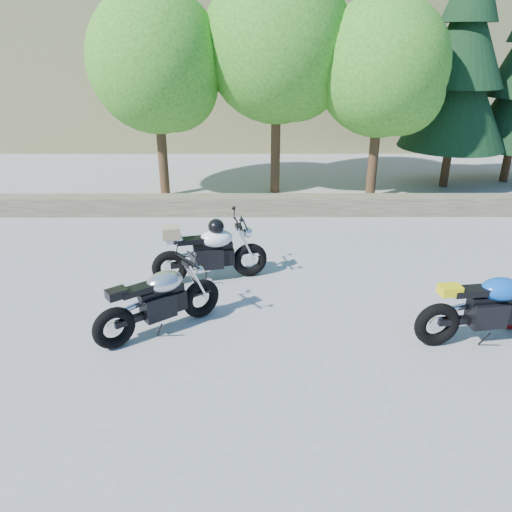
# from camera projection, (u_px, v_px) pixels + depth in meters

# --- Properties ---
(ground) EXTENTS (90.00, 90.00, 0.00)m
(ground) POSITION_uv_depth(u_px,v_px,m) (244.00, 321.00, 8.42)
(ground) COLOR gray
(ground) RESTS_ON ground
(stone_wall) EXTENTS (22.00, 0.55, 0.50)m
(stone_wall) POSITION_uv_depth(u_px,v_px,m) (248.00, 205.00, 13.34)
(stone_wall) COLOR #4F4734
(stone_wall) RESTS_ON ground
(tree_decid_left) EXTENTS (3.67, 3.67, 5.62)m
(tree_decid_left) POSITION_uv_depth(u_px,v_px,m) (159.00, 67.00, 13.47)
(tree_decid_left) COLOR #382314
(tree_decid_left) RESTS_ON ground
(tree_decid_mid) EXTENTS (4.08, 4.08, 6.24)m
(tree_decid_mid) POSITION_uv_depth(u_px,v_px,m) (281.00, 50.00, 13.68)
(tree_decid_mid) COLOR #382314
(tree_decid_mid) RESTS_ON ground
(tree_decid_right) EXTENTS (3.54, 3.54, 5.41)m
(tree_decid_right) POSITION_uv_depth(u_px,v_px,m) (386.00, 73.00, 13.35)
(tree_decid_right) COLOR #382314
(tree_decid_right) RESTS_ON ground
(conifer_near) EXTENTS (3.17, 3.17, 7.06)m
(conifer_near) POSITION_uv_depth(u_px,v_px,m) (462.00, 63.00, 14.44)
(conifer_near) COLOR #382314
(conifer_near) RESTS_ON ground
(silver_bike) EXTENTS (1.88, 1.47, 1.12)m
(silver_bike) POSITION_uv_depth(u_px,v_px,m) (160.00, 301.00, 7.92)
(silver_bike) COLOR black
(silver_bike) RESTS_ON ground
(white_bike) EXTENTS (2.24, 0.83, 1.25)m
(white_bike) POSITION_uv_depth(u_px,v_px,m) (210.00, 251.00, 9.57)
(white_bike) COLOR black
(white_bike) RESTS_ON ground
(blue_bike) EXTENTS (2.35, 0.74, 1.18)m
(blue_bike) POSITION_uv_depth(u_px,v_px,m) (490.00, 308.00, 7.64)
(blue_bike) COLOR black
(blue_bike) RESTS_ON ground
(backpack) EXTENTS (0.30, 0.26, 0.39)m
(backpack) POSITION_uv_depth(u_px,v_px,m) (510.00, 315.00, 8.21)
(backpack) COLOR black
(backpack) RESTS_ON ground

